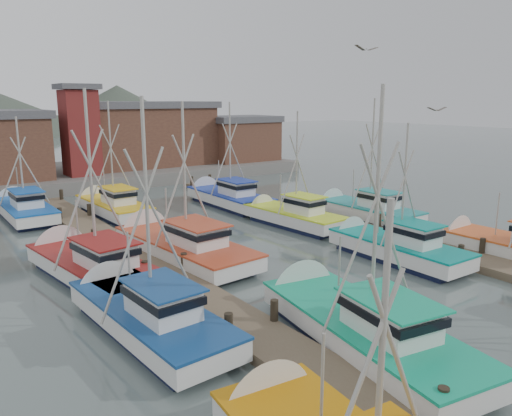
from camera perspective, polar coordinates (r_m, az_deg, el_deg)
ground at (r=24.16m, az=10.47°, el=-8.17°), size 260.00×260.00×0.00m
dock_left at (r=23.19m, az=-9.26°, el=-8.46°), size 2.30×46.00×1.50m
dock_right at (r=31.67m, az=13.95°, el=-2.97°), size 2.30×46.00×1.50m
quay at (r=55.53m, az=-18.34°, el=3.68°), size 44.00×16.00×1.20m
shed_center at (r=57.20m, az=-12.85°, el=8.36°), size 14.84×9.54×6.90m
shed_right at (r=59.93m, az=-1.86°, el=8.02°), size 8.48×6.36×5.20m
lookout_tower at (r=50.65m, az=-19.47°, el=8.47°), size 3.60×3.60×8.50m
boat_4 at (r=18.26m, az=11.33°, el=-12.86°), size 4.60×10.21×9.73m
boat_5 at (r=27.71m, az=15.11°, el=-4.23°), size 3.19×8.41×7.90m
boat_6 at (r=19.24m, az=-12.77°, el=-11.58°), size 3.80×9.14×9.25m
boat_7 at (r=29.92m, az=27.18°, el=-3.97°), size 3.63×8.79×8.93m
boat_8 at (r=27.29m, az=-8.85°, el=-4.19°), size 4.01×10.48×9.24m
boat_9 at (r=33.76m, az=3.81°, el=-0.86°), size 3.30×8.33×8.28m
boat_10 at (r=25.08m, az=-18.45°, el=-6.19°), size 4.20×10.03×9.73m
boat_11 at (r=36.24m, az=12.02°, el=-0.18°), size 3.69×8.61×9.15m
boat_12 at (r=38.29m, az=-16.27°, el=0.26°), size 3.59×8.81×8.97m
boat_13 at (r=40.19m, az=-3.49°, el=1.29°), size 3.65×9.45×8.98m
boat_14 at (r=39.58m, az=-25.08°, el=-0.04°), size 3.37×9.04×8.00m
gull_near at (r=22.39m, az=12.52°, el=17.33°), size 1.55×0.65×0.24m
gull_far at (r=25.95m, az=19.97°, el=10.53°), size 1.55×0.63×0.24m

